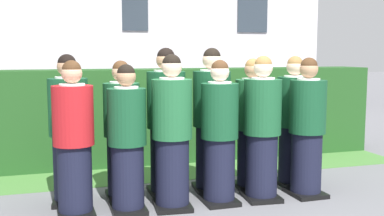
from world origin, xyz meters
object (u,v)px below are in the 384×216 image
Objects in this scene: student_front_row_4 at (262,132)px; student_rear_row_1 at (122,134)px; student_rear_row_4 at (252,127)px; student_front_row_1 at (127,142)px; student_front_row_3 at (219,136)px; student_rear_row_2 at (166,125)px; student_rear_row_3 at (212,124)px; student_rear_row_0 at (69,133)px; student_front_row_2 at (172,136)px; student_rear_row_5 at (294,124)px; student_in_red_blazer at (74,142)px; student_front_row_5 at (307,131)px.

student_front_row_4 is 1.03× the size of student_rear_row_1.
student_rear_row_4 reaches higher than student_rear_row_1.
student_front_row_1 is 1.02m from student_front_row_3.
student_rear_row_2 is at bearing 153.10° from student_front_row_4.
student_rear_row_3 reaches higher than student_front_row_3.
student_rear_row_3 reaches higher than student_front_row_4.
student_rear_row_3 is (1.66, -0.03, 0.04)m from student_rear_row_0.
student_rear_row_2 reaches higher than student_front_row_2.
student_rear_row_3 reaches higher than student_rear_row_0.
student_front_row_4 is 0.95× the size of student_rear_row_2.
student_rear_row_5 is at bearing -2.07° from student_rear_row_0.
student_rear_row_0 is at bearing 179.89° from student_rear_row_2.
student_front_row_3 is 0.92× the size of student_rear_row_3.
student_in_red_blazer is 1.00× the size of student_front_row_3.
student_rear_row_2 is 1.00× the size of student_rear_row_3.
student_front_row_4 reaches higher than student_rear_row_1.
student_front_row_5 is at bearing -26.43° from student_rear_row_3.
student_rear_row_2 is at bearing 83.14° from student_front_row_2.
student_in_red_blazer is 1.01× the size of student_rear_row_1.
student_in_red_blazer is at bearing -173.02° from student_rear_row_5.
student_rear_row_0 is (-2.66, 0.53, 0.02)m from student_front_row_5.
student_rear_row_0 is 1.66m from student_rear_row_3.
student_rear_row_4 is at bearing -4.51° from student_rear_row_2.
student_in_red_blazer is 1.68m from student_rear_row_3.
student_front_row_3 is 0.92× the size of student_rear_row_2.
student_in_red_blazer reaches higher than student_rear_row_1.
student_front_row_3 is (1.56, -0.06, -0.00)m from student_in_red_blazer.
student_front_row_1 is at bearing -170.00° from student_rear_row_5.
student_front_row_3 reaches higher than student_rear_row_1.
student_front_row_3 is at bearing -25.39° from student_rear_row_1.
student_rear_row_2 reaches higher than student_rear_row_1.
student_rear_row_5 reaches higher than student_front_row_5.
student_front_row_4 reaches higher than student_front_row_3.
student_front_row_4 is 0.43m from student_rear_row_4.
student_rear_row_2 is at bearing 21.63° from student_in_red_blazer.
student_rear_row_4 is at bearing 137.95° from student_front_row_5.
student_in_red_blazer is 0.92× the size of student_rear_row_2.
student_in_red_blazer is at bearing 177.68° from student_front_row_3.
student_front_row_5 is at bearing -1.01° from student_front_row_2.
student_front_row_4 is at bearing -2.14° from student_in_red_blazer.
student_front_row_1 is 0.72m from student_rear_row_2.
student_front_row_3 is at bearing -45.47° from student_rear_row_2.
student_front_row_2 is 1.05m from student_front_row_4.
student_rear_row_4 is (-0.50, 0.45, -0.01)m from student_front_row_5.
student_rear_row_3 is at bearing 176.57° from student_rear_row_5.
student_rear_row_2 is 1.06× the size of student_rear_row_5.
student_front_row_2 is at bearing -159.48° from student_rear_row_4.
student_rear_row_0 is 1.11m from student_rear_row_2.
student_rear_row_2 reaches higher than student_front_row_5.
student_front_row_4 is (1.53, -0.03, 0.04)m from student_front_row_1.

